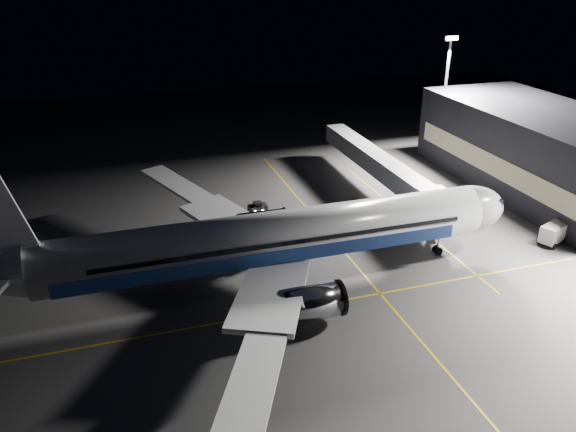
{
  "coord_description": "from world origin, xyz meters",
  "views": [
    {
      "loc": [
        -14.52,
        -51.01,
        32.23
      ],
      "look_at": [
        2.75,
        3.22,
        6.0
      ],
      "focal_mm": 35.0,
      "sensor_mm": 36.0,
      "label": 1
    }
  ],
  "objects_px": {
    "jet_bridge": "(383,167)",
    "safety_cone_b": "(257,228)",
    "safety_cone_c": "(191,261)",
    "airliner": "(263,240)",
    "service_truck": "(555,232)",
    "floodlight_mast_north": "(446,87)",
    "baggage_tug": "(258,209)",
    "safety_cone_a": "(251,242)"
  },
  "relations": [
    {
      "from": "safety_cone_b",
      "to": "baggage_tug",
      "type": "bearing_deg",
      "value": 74.85
    },
    {
      "from": "jet_bridge",
      "to": "service_truck",
      "type": "xyz_separation_m",
      "value": [
        13.9,
        -19.88,
        -3.24
      ]
    },
    {
      "from": "airliner",
      "to": "baggage_tug",
      "type": "xyz_separation_m",
      "value": [
        3.96,
        17.47,
        -4.32
      ]
    },
    {
      "from": "service_truck",
      "to": "airliner",
      "type": "bearing_deg",
      "value": 155.03
    },
    {
      "from": "airliner",
      "to": "safety_cone_b",
      "type": "relative_size",
      "value": 90.75
    },
    {
      "from": "floodlight_mast_north",
      "to": "service_truck",
      "type": "bearing_deg",
      "value": -96.92
    },
    {
      "from": "airliner",
      "to": "service_truck",
      "type": "xyz_separation_m",
      "value": [
        36.97,
        -1.83,
        -3.82
      ]
    },
    {
      "from": "safety_cone_c",
      "to": "jet_bridge",
      "type": "bearing_deg",
      "value": 20.79
    },
    {
      "from": "floodlight_mast_north",
      "to": "safety_cone_c",
      "type": "xyz_separation_m",
      "value": [
        -48.0,
        -25.32,
        -12.1
      ]
    },
    {
      "from": "airliner",
      "to": "safety_cone_a",
      "type": "height_order",
      "value": "airliner"
    },
    {
      "from": "floodlight_mast_north",
      "to": "baggage_tug",
      "type": "bearing_deg",
      "value": -158.63
    },
    {
      "from": "safety_cone_a",
      "to": "baggage_tug",
      "type": "bearing_deg",
      "value": 70.12
    },
    {
      "from": "floodlight_mast_north",
      "to": "safety_cone_b",
      "type": "distance_m",
      "value": 44.71
    },
    {
      "from": "baggage_tug",
      "to": "safety_cone_a",
      "type": "height_order",
      "value": "baggage_tug"
    },
    {
      "from": "baggage_tug",
      "to": "safety_cone_c",
      "type": "relative_size",
      "value": 4.58
    },
    {
      "from": "floodlight_mast_north",
      "to": "baggage_tug",
      "type": "relative_size",
      "value": 8.2
    },
    {
      "from": "service_truck",
      "to": "safety_cone_c",
      "type": "bearing_deg",
      "value": 146.9
    },
    {
      "from": "jet_bridge",
      "to": "safety_cone_a",
      "type": "bearing_deg",
      "value": -157.82
    },
    {
      "from": "safety_cone_c",
      "to": "baggage_tug",
      "type": "bearing_deg",
      "value": 44.77
    },
    {
      "from": "jet_bridge",
      "to": "baggage_tug",
      "type": "xyz_separation_m",
      "value": [
        -19.11,
        -0.59,
        -3.73
      ]
    },
    {
      "from": "jet_bridge",
      "to": "safety_cone_a",
      "type": "xyz_separation_m",
      "value": [
        -22.17,
        -9.04,
        -4.26
      ]
    },
    {
      "from": "safety_cone_a",
      "to": "safety_cone_b",
      "type": "height_order",
      "value": "safety_cone_b"
    },
    {
      "from": "airliner",
      "to": "jet_bridge",
      "type": "height_order",
      "value": "airliner"
    },
    {
      "from": "jet_bridge",
      "to": "service_truck",
      "type": "bearing_deg",
      "value": -55.05
    },
    {
      "from": "baggage_tug",
      "to": "safety_cone_b",
      "type": "height_order",
      "value": "baggage_tug"
    },
    {
      "from": "safety_cone_a",
      "to": "airliner",
      "type": "bearing_deg",
      "value": -95.75
    },
    {
      "from": "airliner",
      "to": "floodlight_mast_north",
      "type": "bearing_deg",
      "value": 37.91
    },
    {
      "from": "airliner",
      "to": "floodlight_mast_north",
      "type": "relative_size",
      "value": 2.97
    },
    {
      "from": "floodlight_mast_north",
      "to": "safety_cone_a",
      "type": "bearing_deg",
      "value": -150.24
    },
    {
      "from": "safety_cone_a",
      "to": "safety_cone_b",
      "type": "relative_size",
      "value": 0.96
    },
    {
      "from": "safety_cone_b",
      "to": "safety_cone_c",
      "type": "distance_m",
      "value": 11.24
    },
    {
      "from": "service_truck",
      "to": "floodlight_mast_north",
      "type": "bearing_deg",
      "value": 60.93
    },
    {
      "from": "jet_bridge",
      "to": "baggage_tug",
      "type": "distance_m",
      "value": 19.48
    },
    {
      "from": "floodlight_mast_north",
      "to": "jet_bridge",
      "type": "bearing_deg",
      "value": -142.26
    },
    {
      "from": "airliner",
      "to": "safety_cone_c",
      "type": "xyz_separation_m",
      "value": [
        -6.92,
        6.67,
        -4.89
      ]
    },
    {
      "from": "jet_bridge",
      "to": "safety_cone_b",
      "type": "height_order",
      "value": "jet_bridge"
    },
    {
      "from": "jet_bridge",
      "to": "safety_cone_c",
      "type": "xyz_separation_m",
      "value": [
        -30.0,
        -11.39,
        -4.31
      ]
    },
    {
      "from": "airliner",
      "to": "safety_cone_a",
      "type": "distance_m",
      "value": 10.27
    },
    {
      "from": "airliner",
      "to": "safety_cone_a",
      "type": "relative_size",
      "value": 94.67
    },
    {
      "from": "baggage_tug",
      "to": "safety_cone_c",
      "type": "distance_m",
      "value": 15.35
    },
    {
      "from": "safety_cone_c",
      "to": "airliner",
      "type": "bearing_deg",
      "value": -43.92
    },
    {
      "from": "jet_bridge",
      "to": "safety_cone_b",
      "type": "relative_size",
      "value": 50.78
    }
  ]
}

